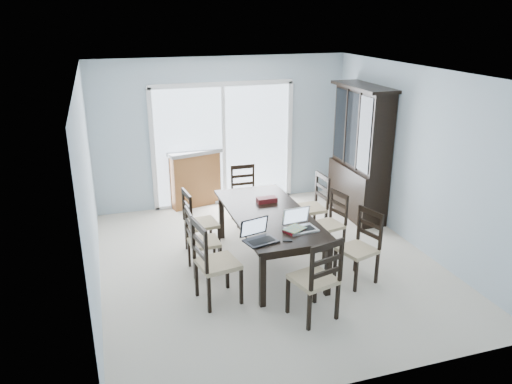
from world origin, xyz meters
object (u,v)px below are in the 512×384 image
cell_phone (288,240)px  chair_end_near (319,271)px  chair_left_near (209,254)px  chair_right_near (363,239)px  chair_right_far (315,199)px  laptop_dark (261,237)px  chair_end_far (244,188)px  laptop_silver (302,226)px  china_hutch (360,154)px  dining_table (269,218)px  chair_right_mid (333,216)px  chair_left_far (195,216)px  game_box (267,200)px  chair_left_mid (197,234)px  hot_tub (203,164)px

cell_phone → chair_end_near: bearing=-53.5°
chair_left_near → chair_right_near: chair_left_near is taller
chair_right_near → chair_right_far: chair_right_far is taller
chair_end_near → laptop_dark: 0.82m
chair_end_far → chair_right_far: bearing=134.4°
laptop_dark → laptop_silver: laptop_dark is taller
china_hutch → laptop_dark: size_ratio=5.17×
dining_table → chair_right_far: size_ratio=1.94×
chair_right_mid → china_hutch: bearing=-53.7°
china_hutch → dining_table: bearing=-148.3°
chair_right_mid → chair_end_near: (-0.92, -1.56, 0.08)m
chair_right_mid → chair_end_far: size_ratio=0.95×
chair_end_far → laptop_silver: (0.09, -2.22, 0.24)m
dining_table → chair_right_mid: size_ratio=2.14×
chair_left_far → cell_phone: bearing=23.5°
chair_end_far → game_box: size_ratio=3.84×
chair_left_mid → chair_right_mid: size_ratio=1.01×
chair_left_mid → chair_end_far: (1.09, 1.51, 0.02)m
chair_end_far → chair_left_far: bearing=44.8°
laptop_dark → game_box: size_ratio=1.51×
chair_right_near → china_hutch: bearing=-43.7°
china_hutch → laptop_silver: (-1.82, -1.90, -0.26)m
chair_left_mid → chair_right_near: size_ratio=0.94×
dining_table → game_box: (0.10, 0.39, 0.11)m
chair_end_near → cell_phone: chair_end_near is taller
chair_left_mid → chair_end_near: bearing=33.7°
hot_tub → chair_right_near: bearing=-73.5°
dining_table → chair_left_near: chair_left_near is taller
chair_left_mid → chair_right_far: 2.04m
chair_left_mid → laptop_silver: 1.40m
chair_right_near → chair_end_near: bearing=109.7°
chair_right_near → chair_end_far: bearing=3.8°
chair_left_mid → chair_end_far: size_ratio=0.96×
game_box → chair_left_mid: bearing=-162.5°
chair_left_mid → chair_right_near: (1.97, -0.84, 0.04)m
chair_left_mid → game_box: size_ratio=3.67×
chair_left_far → laptop_dark: (0.52, -1.40, 0.23)m
chair_left_far → hot_tub: 2.80m
chair_right_mid → hot_tub: bearing=8.6°
chair_left_mid → laptop_dark: 1.09m
chair_right_near → game_box: 1.49m
laptop_silver → hot_tub: 3.99m
chair_end_near → cell_phone: 0.61m
chair_left_near → chair_right_far: 2.40m
cell_phone → hot_tub: (-0.14, 4.19, -0.25)m
chair_end_far → hot_tub: size_ratio=0.46×
dining_table → china_hutch: china_hutch is taller
chair_end_far → cell_phone: (-0.18, -2.45, 0.18)m
chair_end_far → laptop_dark: bearing=79.1°
chair_left_mid → game_box: bearing=106.3°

